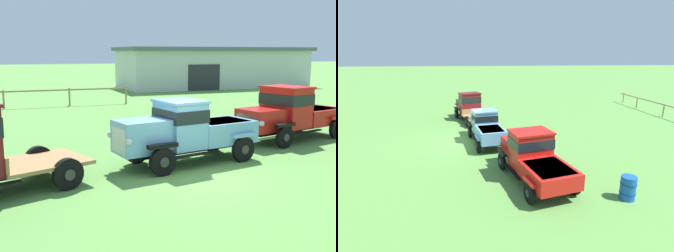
{
  "view_description": "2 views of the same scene",
  "coord_description": "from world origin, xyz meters",
  "views": [
    {
      "loc": [
        -4.93,
        -10.43,
        3.5
      ],
      "look_at": [
        0.23,
        2.87,
        1.0
      ],
      "focal_mm": 45.0,
      "sensor_mm": 36.0,
      "label": 1
    },
    {
      "loc": [
        16.35,
        1.1,
        5.41
      ],
      "look_at": [
        0.23,
        2.87,
        1.0
      ],
      "focal_mm": 28.0,
      "sensor_mm": 36.0,
      "label": 2
    }
  ],
  "objects": [
    {
      "name": "ground_plane",
      "position": [
        0.0,
        0.0,
        0.0
      ],
      "size": [
        240.0,
        240.0,
        0.0
      ],
      "primitive_type": "plane",
      "color": "#5B9342"
    },
    {
      "name": "paddock_fence",
      "position": [
        -4.86,
        17.86,
        0.87
      ],
      "size": [
        15.63,
        0.67,
        1.18
      ],
      "color": "#997F60",
      "rests_on": "ground"
    },
    {
      "name": "vintage_truck_foreground_near",
      "position": [
        -6.02,
        0.37,
        1.18
      ],
      "size": [
        5.42,
        3.31,
        2.33
      ],
      "color": "black",
      "rests_on": "ground"
    },
    {
      "name": "vintage_truck_second_in_line",
      "position": [
        0.3,
        1.55,
        1.07
      ],
      "size": [
        4.99,
        2.51,
        2.05
      ],
      "color": "black",
      "rests_on": "ground"
    },
    {
      "name": "vintage_truck_midrow_center",
      "position": [
        5.72,
        3.46,
        1.1
      ],
      "size": [
        5.29,
        3.04,
        2.18
      ],
      "color": "black",
      "rests_on": "ground"
    },
    {
      "name": "oil_drum_beside_row",
      "position": [
        7.83,
        6.76,
        0.47
      ],
      "size": [
        0.61,
        0.61,
        0.95
      ],
      "color": "#1951B2",
      "rests_on": "ground"
    }
  ]
}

